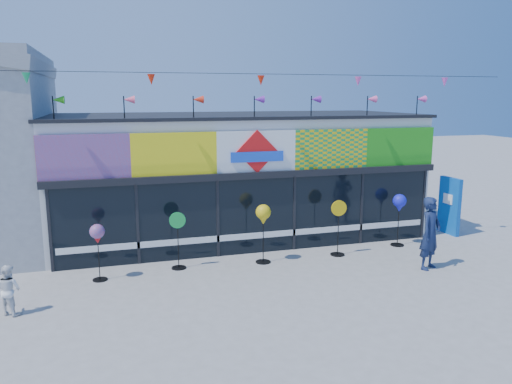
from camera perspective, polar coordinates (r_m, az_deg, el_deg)
name	(u,v)px	position (r m, az deg, el deg)	size (l,w,h in m)	color
ground	(297,294)	(12.30, 4.73, -11.59)	(80.00, 80.00, 0.00)	gray
kite_shop	(236,174)	(17.23, -2.34, 2.07)	(16.00, 5.70, 5.31)	silver
blue_sign	(449,206)	(18.41, 21.23, -1.46)	(0.20, 0.99, 1.96)	#0B54AE
spinner_0	(97,236)	(13.39, -17.68, -4.76)	(0.38, 0.38, 1.50)	black
spinner_1	(178,239)	(13.90, -8.91, -5.32)	(0.45, 0.41, 1.60)	black
spinner_2	(263,216)	(14.08, 0.84, -2.79)	(0.43, 0.43, 1.70)	black
spinner_3	(338,226)	(15.05, 9.39, -3.90)	(0.47, 0.43, 1.68)	black
spinner_4	(399,205)	(16.34, 16.06, -1.39)	(0.42, 0.42, 1.67)	black
adult_man	(430,233)	(14.49, 19.31, -4.48)	(0.73, 0.48, 2.01)	#162245
child	(9,290)	(12.27, -26.42, -9.97)	(0.55, 0.31, 1.12)	white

